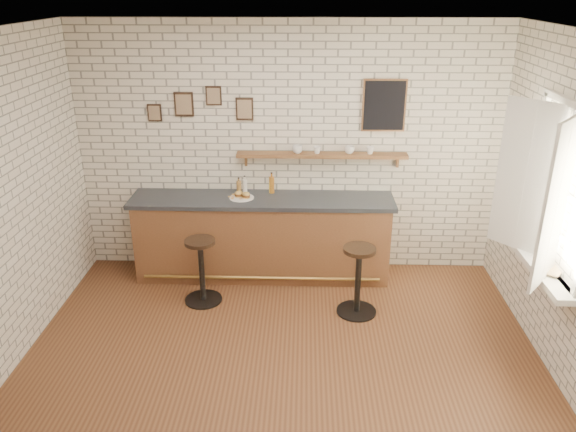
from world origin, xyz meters
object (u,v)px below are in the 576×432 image
bitters_bottle_white (245,186)px  bar_stool_right (358,278)px  bar_counter (263,237)px  bitters_bottle_brown (239,186)px  ciabatta_sandwich (242,195)px  shelf_cup_c (349,150)px  book_lower (541,267)px  book_upper (543,267)px  shelf_cup_a (297,149)px  shelf_cup_d (370,150)px  shelf_cup_b (317,150)px  sandwich_plate (242,198)px  condiment_bottle_yellow (271,187)px  bar_stool_left (202,269)px  bitters_bottle_amber (272,185)px

bitters_bottle_white → bar_stool_right: size_ratio=0.27×
bar_counter → bitters_bottle_brown: bearing=147.8°
ciabatta_sandwich → shelf_cup_c: shelf_cup_c is taller
book_lower → book_upper: (0.00, -0.04, 0.02)m
bitters_bottle_white → book_lower: (2.89, -1.69, -0.16)m
shelf_cup_a → shelf_cup_d: (0.85, 0.00, -0.00)m
bitters_bottle_brown → book_upper: size_ratio=0.83×
shelf_cup_a → book_lower: size_ratio=0.59×
shelf_cup_a → book_upper: bearing=-37.2°
bitters_bottle_white → shelf_cup_b: shelf_cup_b is taller
book_lower → bitters_bottle_white: bearing=143.5°
bitters_bottle_white → bitters_bottle_brown: bearing=180.0°
bar_stool_right → shelf_cup_b: (-0.44, 1.03, 1.12)m
bar_counter → sandwich_plate: size_ratio=11.07×
condiment_bottle_yellow → sandwich_plate: bearing=-150.4°
bar_stool_right → shelf_cup_d: bearing=80.5°
bar_counter → shelf_cup_a: 1.14m
bar_stool_left → book_lower: 3.47m
ciabatta_sandwich → shelf_cup_c: 1.36m
sandwich_plate → book_upper: sandwich_plate is taller
shelf_cup_c → book_upper: (1.66, -1.75, -0.59)m
bar_stool_left → shelf_cup_b: (1.28, 0.84, 1.13)m
bitters_bottle_brown → bitters_bottle_amber: (0.39, -0.00, 0.03)m
ciabatta_sandwich → bitters_bottle_amber: bitters_bottle_amber is taller
condiment_bottle_yellow → book_lower: (2.58, -1.69, -0.14)m
ciabatta_sandwich → shelf_cup_b: 1.02m
ciabatta_sandwich → shelf_cup_b: size_ratio=2.44×
bitters_bottle_brown → bitters_bottle_white: (0.07, 0.00, 0.01)m
bitters_bottle_white → book_lower: bitters_bottle_white is taller
bar_stool_right → book_lower: book_lower is taller
shelf_cup_a → bar_counter: bearing=-153.6°
bar_counter → sandwich_plate: sandwich_plate is taller
bar_stool_right → book_upper: (1.59, -0.71, 0.54)m
condiment_bottle_yellow → shelf_cup_c: (0.92, 0.02, 0.46)m
ciabatta_sandwich → condiment_bottle_yellow: 0.38m
bitters_bottle_brown → shelf_cup_a: 0.84m
bar_stool_left → bar_counter: bearing=45.3°
condiment_bottle_yellow → shelf_cup_a: 0.56m
bitters_bottle_amber → shelf_cup_a: 0.53m
book_upper → bar_stool_right: bearing=-165.3°
ciabatta_sandwich → book_upper: 3.29m
bitters_bottle_white → bar_stool_left: bitters_bottle_white is taller
bitters_bottle_white → shelf_cup_c: size_ratio=1.85×
sandwich_plate → shelf_cup_b: size_ratio=3.14×
book_lower → book_upper: 0.04m
bitters_bottle_brown → shelf_cup_d: (1.55, 0.02, 0.46)m
book_upper → bitters_bottle_brown: bearing=-171.4°
book_upper → sandwich_plate: bearing=-169.0°
shelf_cup_c → book_upper: 2.48m
sandwich_plate → shelf_cup_c: bearing=9.5°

